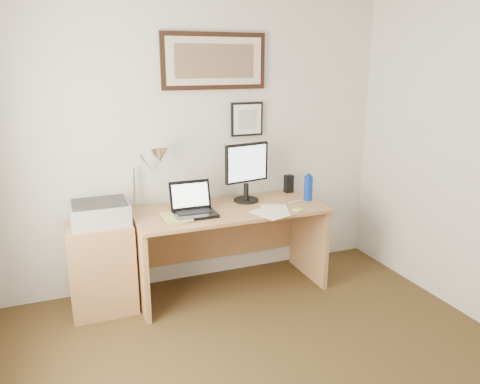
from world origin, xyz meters
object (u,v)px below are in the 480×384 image
book (163,219)px  water_bottle (308,188)px  printer (100,213)px  side_cabinet (102,268)px  lcd_monitor (247,170)px  desk (226,231)px  laptop (193,207)px

book → water_bottle: bearing=2.9°
water_bottle → printer: (-1.79, 0.09, -0.04)m
side_cabinet → book: book is taller
side_cabinet → lcd_monitor: (1.28, 0.08, 0.68)m
desk → lcd_monitor: size_ratio=3.08×
book → desk: 0.66m
side_cabinet → lcd_monitor: lcd_monitor is taller
water_bottle → book: (-1.33, -0.07, -0.10)m
side_cabinet → book: bearing=-16.7°
book → laptop: (0.26, 0.06, 0.05)m
desk → water_bottle: bearing=-8.7°
desk → book: bearing=-162.9°
water_bottle → book: bearing=-177.1°
desk → printer: printer is taller
side_cabinet → desk: (1.07, 0.04, 0.15)m
water_bottle → desk: water_bottle is taller
book → desk: (0.59, 0.18, -0.25)m
lcd_monitor → printer: (-1.26, -0.07, -0.22)m
water_bottle → desk: size_ratio=0.14×
laptop → water_bottle: bearing=0.5°
side_cabinet → water_bottle: 1.88m
side_cabinet → printer: bearing=34.7°
laptop → desk: bearing=20.7°
desk → lcd_monitor: 0.57m
book → desk: book is taller
side_cabinet → laptop: laptop is taller
book → desk: size_ratio=0.18×
desk → printer: size_ratio=3.64×
side_cabinet → book: (0.48, -0.15, 0.40)m
side_cabinet → lcd_monitor: size_ratio=1.40×
laptop → printer: size_ratio=0.78×
desk → side_cabinet: bearing=-178.1°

